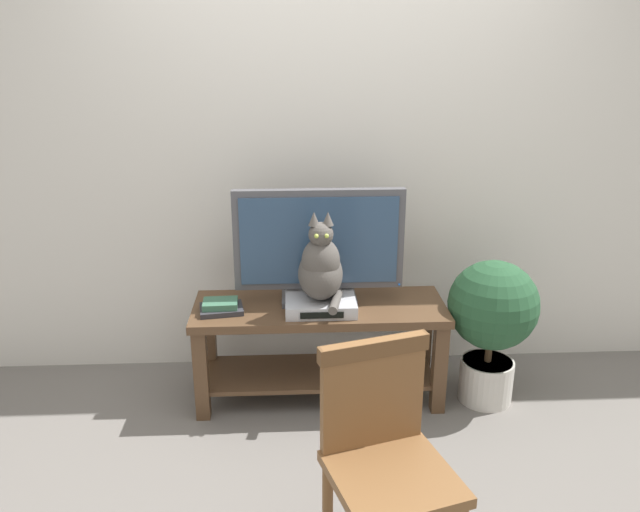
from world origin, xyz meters
TOP-DOWN VIEW (x-y plane):
  - ground_plane at (0.00, 0.00)m, footprint 12.00×12.00m
  - back_wall at (0.00, 0.98)m, footprint 7.00×0.12m
  - tv_stand at (-0.07, 0.51)m, footprint 1.32×0.47m
  - tv at (-0.07, 0.57)m, footprint 0.88×0.20m
  - media_box at (-0.07, 0.46)m, footprint 0.36×0.29m
  - cat at (-0.07, 0.44)m, footprint 0.22×0.37m
  - wooden_chair at (0.09, -0.69)m, footprint 0.50×0.50m
  - book_stack at (-0.58, 0.46)m, footprint 0.24×0.19m
  - potted_plant at (0.82, 0.43)m, footprint 0.47×0.47m

SIDE VIEW (x-z plane):
  - ground_plane at x=0.00m, z-range 0.00..0.00m
  - tv_stand at x=-0.07m, z-range 0.10..0.64m
  - potted_plant at x=0.82m, z-range 0.09..0.88m
  - wooden_chair at x=0.09m, z-range 0.08..0.96m
  - book_stack at x=-0.58m, z-range 0.53..0.59m
  - media_box at x=-0.07m, z-range 0.54..0.60m
  - cat at x=-0.07m, z-range 0.54..1.01m
  - tv at x=-0.07m, z-range 0.55..1.15m
  - back_wall at x=0.00m, z-range 0.00..2.80m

